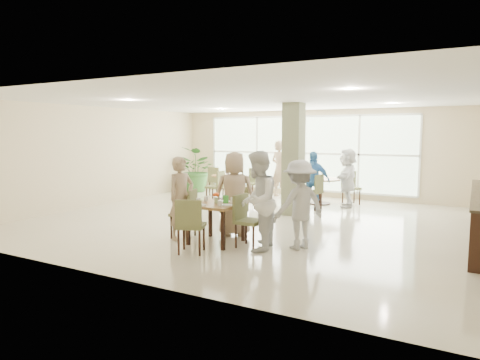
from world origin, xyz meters
The scene contains 19 objects.
ground centered at (0.00, 0.00, 0.00)m, with size 10.00×10.00×0.00m, color beige.
room_shell centered at (0.00, 0.00, 1.70)m, with size 10.00×10.00×10.00m.
window_bank centered at (-0.50, 4.46, 1.40)m, with size 7.00×0.04×7.00m.
column centered at (0.40, 1.20, 1.40)m, with size 0.45×0.45×2.80m, color #676C4B.
main_table centered at (0.21, -2.13, 0.65)m, with size 0.89×0.89×0.75m.
round_table_left centered at (-2.36, 2.68, 0.57)m, with size 1.07×1.07×0.75m.
round_table_right centered at (0.48, 3.12, 0.59)m, with size 1.21×1.21×0.75m.
chairs_main_table centered at (0.15, -2.10, 0.47)m, with size 2.01×2.12×0.95m.
chairs_table_left centered at (-2.33, 2.73, 0.47)m, with size 2.01×1.93×0.95m.
chairs_table_right centered at (0.54, 3.06, 0.47)m, with size 2.18×1.91×0.95m.
tabletop_clutter centered at (0.22, -2.15, 0.81)m, with size 0.73×0.79×0.21m.
potted_plant centered at (-4.15, 3.58, 0.79)m, with size 1.42×1.42×1.58m, color #2F5D25.
teen_left centered at (-0.54, -2.21, 0.80)m, with size 0.59×0.38×1.61m, color tan.
teen_far centered at (0.22, -1.45, 0.85)m, with size 0.83×0.45×1.69m, color tan.
teen_right centered at (1.10, -2.19, 0.88)m, with size 0.85×0.66×1.75m, color white.
teen_standing centered at (1.70, -1.75, 0.79)m, with size 1.03×0.59×1.59m, color #AEAFB1.
adult_a centered at (0.57, 2.18, 0.79)m, with size 0.92×0.52×1.57m, color #4181C4.
adult_b centered at (1.30, 3.01, 0.82)m, with size 1.52×0.65×1.64m, color white.
adult_standing centered at (-1.12, 3.86, 0.91)m, with size 0.66×0.44×1.82m, color tan.
Camera 1 is at (4.40, -8.81, 2.05)m, focal length 32.00 mm.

